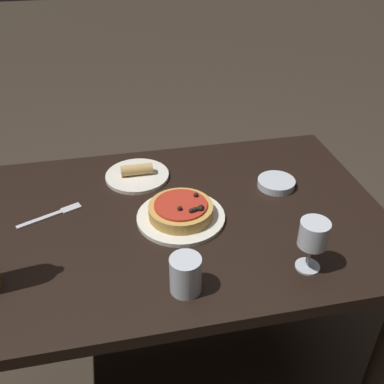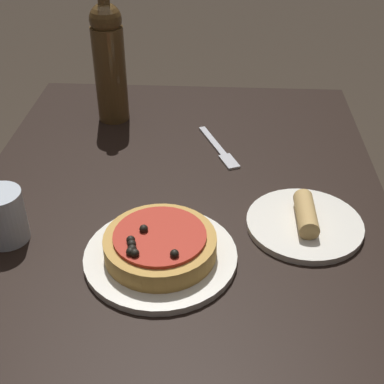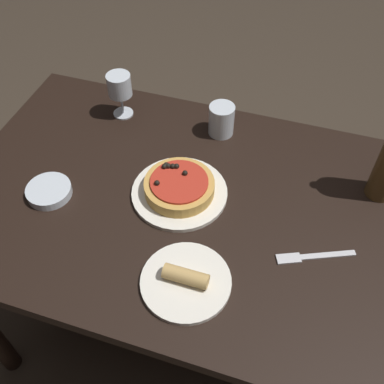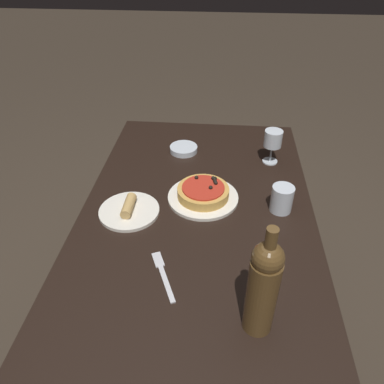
{
  "view_description": "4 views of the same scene",
  "coord_description": "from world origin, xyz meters",
  "px_view_note": "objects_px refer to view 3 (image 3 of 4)",
  "views": [
    {
      "loc": [
        -0.12,
        -1.01,
        1.51
      ],
      "look_at": [
        0.09,
        0.01,
        0.8
      ],
      "focal_mm": 42.0,
      "sensor_mm": 36.0,
      "label": 1
    },
    {
      "loc": [
        0.7,
        0.07,
        1.32
      ],
      "look_at": [
        0.01,
        0.03,
        0.84
      ],
      "focal_mm": 50.0,
      "sensor_mm": 36.0,
      "label": 2
    },
    {
      "loc": [
        -0.21,
        0.7,
        1.62
      ],
      "look_at": [
        0.01,
        0.01,
        0.78
      ],
      "focal_mm": 42.0,
      "sensor_mm": 36.0,
      "label": 3
    },
    {
      "loc": [
        -1.0,
        -0.07,
        1.54
      ],
      "look_at": [
        0.03,
        0.02,
        0.78
      ],
      "focal_mm": 35.0,
      "sensor_mm": 36.0,
      "label": 4
    }
  ],
  "objects_px": {
    "side_bowl": "(49,191)",
    "fork": "(310,257)",
    "side_plate": "(186,281)",
    "dinner_plate": "(180,193)",
    "wine_glass": "(119,87)",
    "water_cup": "(221,120)",
    "dining_table": "(196,226)",
    "pizza": "(179,186)"
  },
  "relations": [
    {
      "from": "water_cup",
      "to": "side_bowl",
      "type": "bearing_deg",
      "value": 45.68
    },
    {
      "from": "wine_glass",
      "to": "fork",
      "type": "distance_m",
      "value": 0.72
    },
    {
      "from": "water_cup",
      "to": "side_plate",
      "type": "xyz_separation_m",
      "value": [
        -0.06,
        0.51,
        -0.04
      ]
    },
    {
      "from": "side_plate",
      "to": "water_cup",
      "type": "bearing_deg",
      "value": -83.32
    },
    {
      "from": "dinner_plate",
      "to": "side_plate",
      "type": "distance_m",
      "value": 0.26
    },
    {
      "from": "wine_glass",
      "to": "side_bowl",
      "type": "height_order",
      "value": "wine_glass"
    },
    {
      "from": "pizza",
      "to": "wine_glass",
      "type": "xyz_separation_m",
      "value": [
        0.27,
        -0.26,
        0.07
      ]
    },
    {
      "from": "dining_table",
      "to": "wine_glass",
      "type": "bearing_deg",
      "value": -40.19
    },
    {
      "from": "dinner_plate",
      "to": "side_plate",
      "type": "bearing_deg",
      "value": 111.88
    },
    {
      "from": "wine_glass",
      "to": "side_bowl",
      "type": "relative_size",
      "value": 1.2
    },
    {
      "from": "fork",
      "to": "side_plate",
      "type": "bearing_deg",
      "value": 7.36
    },
    {
      "from": "pizza",
      "to": "side_bowl",
      "type": "distance_m",
      "value": 0.34
    },
    {
      "from": "water_cup",
      "to": "dining_table",
      "type": "bearing_deg",
      "value": 92.51
    },
    {
      "from": "dining_table",
      "to": "side_plate",
      "type": "bearing_deg",
      "value": 101.73
    },
    {
      "from": "dinner_plate",
      "to": "side_plate",
      "type": "relative_size",
      "value": 1.22
    },
    {
      "from": "wine_glass",
      "to": "fork",
      "type": "bearing_deg",
      "value": 150.94
    },
    {
      "from": "fork",
      "to": "dining_table",
      "type": "bearing_deg",
      "value": -37.51
    },
    {
      "from": "dining_table",
      "to": "water_cup",
      "type": "height_order",
      "value": "water_cup"
    },
    {
      "from": "fork",
      "to": "water_cup",
      "type": "bearing_deg",
      "value": -72.07
    },
    {
      "from": "side_bowl",
      "to": "wine_glass",
      "type": "bearing_deg",
      "value": -98.3
    },
    {
      "from": "dinner_plate",
      "to": "pizza",
      "type": "height_order",
      "value": "pizza"
    },
    {
      "from": "dinner_plate",
      "to": "wine_glass",
      "type": "xyz_separation_m",
      "value": [
        0.27,
        -0.26,
        0.09
      ]
    },
    {
      "from": "dinner_plate",
      "to": "side_bowl",
      "type": "height_order",
      "value": "side_bowl"
    },
    {
      "from": "wine_glass",
      "to": "water_cup",
      "type": "xyz_separation_m",
      "value": [
        -0.31,
        -0.01,
        -0.05
      ]
    },
    {
      "from": "side_bowl",
      "to": "fork",
      "type": "xyz_separation_m",
      "value": [
        -0.68,
        -0.01,
        -0.01
      ]
    },
    {
      "from": "pizza",
      "to": "side_plate",
      "type": "distance_m",
      "value": 0.26
    },
    {
      "from": "pizza",
      "to": "side_bowl",
      "type": "bearing_deg",
      "value": 17.85
    },
    {
      "from": "side_bowl",
      "to": "dinner_plate",
      "type": "bearing_deg",
      "value": -162.24
    },
    {
      "from": "fork",
      "to": "wine_glass",
      "type": "bearing_deg",
      "value": -52.56
    },
    {
      "from": "dining_table",
      "to": "wine_glass",
      "type": "height_order",
      "value": "wine_glass"
    },
    {
      "from": "dining_table",
      "to": "side_bowl",
      "type": "bearing_deg",
      "value": 13.27
    },
    {
      "from": "wine_glass",
      "to": "side_plate",
      "type": "height_order",
      "value": "wine_glass"
    },
    {
      "from": "water_cup",
      "to": "pizza",
      "type": "bearing_deg",
      "value": 81.74
    },
    {
      "from": "side_bowl",
      "to": "side_plate",
      "type": "height_order",
      "value": "side_plate"
    },
    {
      "from": "side_bowl",
      "to": "side_plate",
      "type": "relative_size",
      "value": 0.57
    },
    {
      "from": "dining_table",
      "to": "fork",
      "type": "bearing_deg",
      "value": 165.99
    },
    {
      "from": "dinner_plate",
      "to": "wine_glass",
      "type": "relative_size",
      "value": 1.79
    },
    {
      "from": "pizza",
      "to": "water_cup",
      "type": "relative_size",
      "value": 1.94
    },
    {
      "from": "pizza",
      "to": "fork",
      "type": "relative_size",
      "value": 1.01
    },
    {
      "from": "water_cup",
      "to": "fork",
      "type": "relative_size",
      "value": 0.52
    },
    {
      "from": "wine_glass",
      "to": "side_plate",
      "type": "relative_size",
      "value": 0.69
    },
    {
      "from": "dining_table",
      "to": "wine_glass",
      "type": "distance_m",
      "value": 0.46
    }
  ]
}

